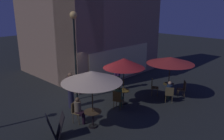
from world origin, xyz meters
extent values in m
plane|color=#232727|center=(0.00, 0.00, 0.00)|extent=(60.00, 60.00, 0.00)
cube|color=#9D7B65|center=(4.94, 2.10, 4.19)|extent=(8.22, 2.10, 8.38)
cube|color=#9D7B65|center=(1.88, 4.78, 4.19)|extent=(2.10, 7.45, 8.38)
cube|color=beige|center=(4.53, 1.01, 1.25)|extent=(5.76, 0.08, 2.10)
cylinder|color=black|center=(0.40, 0.63, 2.22)|extent=(0.10, 0.10, 4.45)
sphere|color=#FDC76A|center=(0.40, 0.63, 4.57)|extent=(0.39, 0.39, 0.39)
cube|color=black|center=(-2.38, -1.93, 0.52)|extent=(0.52, 0.63, 1.01)
cube|color=black|center=(-2.71, -1.77, 0.52)|extent=(0.52, 0.63, 1.01)
cylinder|color=black|center=(-0.94, -2.21, 0.01)|extent=(0.40, 0.40, 0.03)
cylinder|color=black|center=(-0.94, -2.21, 0.34)|extent=(0.06, 0.06, 0.69)
cylinder|color=#44321F|center=(-0.94, -2.21, 0.70)|extent=(0.74, 0.74, 0.03)
cylinder|color=black|center=(4.21, -2.82, 0.01)|extent=(0.40, 0.40, 0.03)
cylinder|color=black|center=(4.21, -2.82, 0.38)|extent=(0.06, 0.06, 0.76)
cylinder|color=#453B1C|center=(4.21, -2.82, 0.77)|extent=(0.61, 0.61, 0.03)
cylinder|color=black|center=(1.75, -1.59, 0.01)|extent=(0.40, 0.40, 0.03)
cylinder|color=black|center=(1.75, -1.59, 0.36)|extent=(0.06, 0.06, 0.71)
cylinder|color=brown|center=(1.75, -1.59, 0.73)|extent=(0.63, 0.63, 0.03)
cylinder|color=black|center=(-0.94, -2.21, 0.03)|extent=(0.36, 0.36, 0.06)
cylinder|color=#4A361D|center=(-0.94, -2.21, 1.23)|extent=(0.05, 0.05, 2.46)
cone|color=beige|center=(-0.94, -2.21, 2.27)|extent=(2.51, 2.51, 0.46)
cylinder|color=black|center=(4.21, -2.82, 0.03)|extent=(0.36, 0.36, 0.06)
cylinder|color=#4A3623|center=(4.21, -2.82, 1.14)|extent=(0.05, 0.05, 2.28)
cone|color=maroon|center=(4.21, -2.82, 2.14)|extent=(2.60, 2.60, 0.36)
cylinder|color=black|center=(1.75, -1.59, 0.03)|extent=(0.36, 0.36, 0.06)
cylinder|color=#4C3B20|center=(1.75, -1.59, 1.21)|extent=(0.05, 0.05, 2.43)
cone|color=#A72023|center=(1.75, -1.59, 2.23)|extent=(2.14, 2.14, 0.50)
cylinder|color=brown|center=(-0.96, -1.57, 0.23)|extent=(0.03, 0.03, 0.47)
cylinder|color=brown|center=(-1.27, -1.66, 0.23)|extent=(0.03, 0.03, 0.47)
cylinder|color=brown|center=(-1.05, -1.26, 0.23)|extent=(0.03, 0.03, 0.47)
cylinder|color=brown|center=(-1.36, -1.35, 0.23)|extent=(0.03, 0.03, 0.47)
cube|color=brown|center=(-1.16, -1.46, 0.49)|extent=(0.51, 0.51, 0.04)
cube|color=brown|center=(-1.21, -1.28, 0.72)|extent=(0.40, 0.15, 0.43)
cylinder|color=#51401A|center=(4.05, -2.24, 0.23)|extent=(0.03, 0.03, 0.47)
cylinder|color=#51401A|center=(3.77, -2.41, 0.23)|extent=(0.03, 0.03, 0.47)
cylinder|color=#51401A|center=(3.88, -1.97, 0.23)|extent=(0.03, 0.03, 0.47)
cylinder|color=#51401A|center=(3.61, -2.13, 0.23)|extent=(0.03, 0.03, 0.47)
cube|color=#51401A|center=(3.83, -2.19, 0.48)|extent=(0.55, 0.55, 0.04)
cube|color=#51401A|center=(3.73, -2.03, 0.74)|extent=(0.37, 0.24, 0.47)
cylinder|color=brown|center=(3.64, -3.00, 0.22)|extent=(0.03, 0.03, 0.44)
cylinder|color=brown|center=(3.83, -3.28, 0.22)|extent=(0.03, 0.03, 0.44)
cylinder|color=brown|center=(3.36, -3.19, 0.22)|extent=(0.03, 0.03, 0.44)
cylinder|color=brown|center=(3.54, -3.47, 0.22)|extent=(0.03, 0.03, 0.44)
cube|color=brown|center=(3.59, -3.24, 0.45)|extent=(0.59, 0.59, 0.04)
cube|color=brown|center=(3.43, -3.34, 0.68)|extent=(0.27, 0.38, 0.42)
cylinder|color=brown|center=(4.41, -3.35, 0.22)|extent=(0.03, 0.03, 0.44)
cylinder|color=brown|center=(4.68, -3.13, 0.22)|extent=(0.03, 0.03, 0.44)
cylinder|color=brown|center=(4.63, -3.62, 0.22)|extent=(0.03, 0.03, 0.44)
cylinder|color=brown|center=(4.89, -3.40, 0.22)|extent=(0.03, 0.03, 0.44)
cube|color=brown|center=(4.65, -3.38, 0.45)|extent=(0.60, 0.60, 0.04)
cube|color=brown|center=(4.78, -3.53, 0.72)|extent=(0.36, 0.30, 0.49)
cylinder|color=brown|center=(1.20, -1.61, 0.23)|extent=(0.03, 0.03, 0.46)
cylinder|color=brown|center=(1.32, -1.93, 0.23)|extent=(0.03, 0.03, 0.46)
cylinder|color=brown|center=(0.88, -1.72, 0.23)|extent=(0.03, 0.03, 0.46)
cylinder|color=brown|center=(0.99, -2.05, 0.23)|extent=(0.03, 0.03, 0.46)
cube|color=brown|center=(1.10, -1.83, 0.48)|extent=(0.55, 0.55, 0.04)
cube|color=brown|center=(0.91, -1.89, 0.74)|extent=(0.18, 0.42, 0.48)
cube|color=black|center=(-1.12, -1.60, 0.49)|extent=(0.39, 0.43, 0.14)
cylinder|color=black|center=(-1.08, -1.75, 0.24)|extent=(0.14, 0.14, 0.49)
cylinder|color=#7E6A54|center=(-1.16, -1.46, 0.75)|extent=(0.30, 0.30, 0.52)
sphere|color=brown|center=(-1.16, -1.46, 1.10)|extent=(0.19, 0.19, 0.19)
cube|color=#374E32|center=(3.71, -3.16, 0.49)|extent=(0.47, 0.45, 0.14)
cylinder|color=#374E32|center=(3.84, -3.07, 0.24)|extent=(0.14, 0.14, 0.49)
cylinder|color=#1B2A45|center=(3.59, -3.24, 0.74)|extent=(0.30, 0.30, 0.50)
sphere|color=tan|center=(3.59, -3.24, 1.08)|extent=(0.19, 0.19, 0.19)
cube|color=#264328|center=(1.23, -1.78, 0.49)|extent=(0.46, 0.47, 0.14)
cylinder|color=#264328|center=(1.38, -1.73, 0.24)|extent=(0.14, 0.14, 0.49)
cylinder|color=#35502B|center=(1.10, -1.83, 0.78)|extent=(0.37, 0.37, 0.59)
sphere|color=brown|center=(1.10, -1.83, 1.18)|extent=(0.22, 0.22, 0.22)
cylinder|color=#2D4937|center=(2.98, -0.04, 0.48)|extent=(0.30, 0.30, 0.96)
cylinder|color=#623366|center=(2.98, -0.04, 1.27)|extent=(0.35, 0.35, 0.63)
sphere|color=brown|center=(2.98, -0.04, 1.69)|extent=(0.22, 0.22, 0.22)
cylinder|color=#2C2A44|center=(-0.45, 0.01, 0.48)|extent=(0.29, 0.29, 0.96)
cylinder|color=#451D27|center=(-0.45, 0.01, 1.29)|extent=(0.34, 0.34, 0.66)
sphere|color=brown|center=(-0.45, 0.01, 1.72)|extent=(0.23, 0.23, 0.23)
camera|label=1|loc=(-6.61, -8.77, 5.05)|focal=36.02mm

